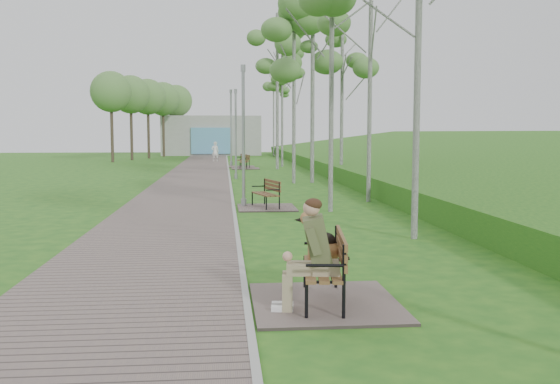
{
  "coord_description": "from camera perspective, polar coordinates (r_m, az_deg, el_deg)",
  "views": [
    {
      "loc": [
        -0.3,
        -14.04,
        2.38
      ],
      "look_at": [
        0.78,
        -2.15,
        1.23
      ],
      "focal_mm": 40.0,
      "sensor_mm": 36.0,
      "label": 1
    }
  ],
  "objects": [
    {
      "name": "ground",
      "position": [
        14.25,
        -3.91,
        -4.12
      ],
      "size": [
        120.0,
        120.0,
        0.0
      ],
      "primitive_type": "plane",
      "color": "#205719",
      "rests_on": "ground"
    },
    {
      "name": "walkway",
      "position": [
        35.65,
        -7.5,
        1.68
      ],
      "size": [
        3.5,
        67.0,
        0.04
      ],
      "primitive_type": "cube",
      "color": "#6B5A56",
      "rests_on": "ground"
    },
    {
      "name": "kerb",
      "position": [
        35.62,
        -4.69,
        1.71
      ],
      "size": [
        0.1,
        67.0,
        0.05
      ],
      "primitive_type": "cube",
      "color": "#999993",
      "rests_on": "ground"
    },
    {
      "name": "embankment",
      "position": [
        36.28,
        14.66,
        1.58
      ],
      "size": [
        14.0,
        70.0,
        1.6
      ],
      "primitive_type": "cube",
      "color": "#498622",
      "rests_on": "ground"
    },
    {
      "name": "building_north",
      "position": [
        65.03,
        -6.26,
        5.15
      ],
      "size": [
        10.0,
        5.2,
        4.0
      ],
      "color": "#9E9E99",
      "rests_on": "ground"
    },
    {
      "name": "bench_main",
      "position": [
        8.63,
        3.56,
        -7.12
      ],
      "size": [
        2.01,
        2.23,
        1.75
      ],
      "color": "#6B5A56",
      "rests_on": "ground"
    },
    {
      "name": "bench_second",
      "position": [
        19.47,
        -1.33,
        -0.9
      ],
      "size": [
        1.79,
        1.99,
        1.1
      ],
      "color": "#6B5A56",
      "rests_on": "ground"
    },
    {
      "name": "bench_third",
      "position": [
        40.41,
        -3.24,
        2.42
      ],
      "size": [
        1.79,
        1.99,
        1.1
      ],
      "color": "#6B5A56",
      "rests_on": "ground"
    },
    {
      "name": "bench_far",
      "position": [
        42.69,
        -3.58,
        2.58
      ],
      "size": [
        1.75,
        1.95,
        1.08
      ],
      "color": "#6B5A56",
      "rests_on": "ground"
    },
    {
      "name": "lamp_post_near",
      "position": [
        19.78,
        -3.36,
        4.67
      ],
      "size": [
        0.17,
        0.17,
        4.47
      ],
      "color": "#929499",
      "rests_on": "ground"
    },
    {
      "name": "lamp_post_second",
      "position": [
        31.6,
        -4.06,
        5.02
      ],
      "size": [
        0.17,
        0.17,
        4.52
      ],
      "color": "#929499",
      "rests_on": "ground"
    },
    {
      "name": "lamp_post_third",
      "position": [
        44.04,
        -4.49,
        5.65
      ],
      "size": [
        0.21,
        0.21,
        5.33
      ],
      "color": "#929499",
      "rests_on": "ground"
    },
    {
      "name": "pedestrian_near",
      "position": [
        50.16,
        -5.95,
        3.69
      ],
      "size": [
        0.65,
        0.5,
        1.61
      ],
      "primitive_type": "imported",
      "rotation": [
        0.0,
        0.0,
        3.36
      ],
      "color": "white",
      "rests_on": "ground"
    },
    {
      "name": "birch_near_a",
      "position": [
        18.9,
        4.77,
        15.33
      ],
      "size": [
        2.47,
        2.47,
        7.14
      ],
      "color": "silver",
      "rests_on": "ground"
    },
    {
      "name": "birch_mid_a",
      "position": [
        29.12,
        1.29,
        11.99
      ],
      "size": [
        2.22,
        2.22,
        7.22
      ],
      "color": "silver",
      "rests_on": "ground"
    },
    {
      "name": "birch_mid_b",
      "position": [
        30.5,
        5.72,
        12.29
      ],
      "size": [
        2.32,
        2.32,
        7.63
      ],
      "color": "silver",
      "rests_on": "ground"
    },
    {
      "name": "birch_far_a",
      "position": [
        43.0,
        0.2,
        10.95
      ],
      "size": [
        2.37,
        2.37,
        8.21
      ],
      "color": "silver",
      "rests_on": "ground"
    },
    {
      "name": "birch_far_b",
      "position": [
        40.28,
        -0.25,
        13.54
      ],
      "size": [
        2.89,
        2.89,
        10.19
      ],
      "color": "silver",
      "rests_on": "ground"
    },
    {
      "name": "birch_distant_b",
      "position": [
        61.34,
        -0.59,
        9.79
      ],
      "size": [
        2.24,
        2.24,
        8.85
      ],
      "color": "silver",
      "rests_on": "ground"
    }
  ]
}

